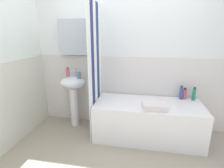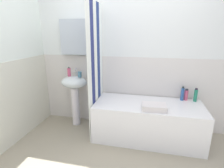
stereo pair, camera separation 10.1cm
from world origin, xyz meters
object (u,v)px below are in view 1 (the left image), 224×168
at_px(toothbrush_cup, 79,75).
at_px(towel_folded, 154,106).
at_px(body_wash_bottle, 181,93).
at_px(conditioner_bottle, 194,94).
at_px(soap_dispenser, 68,72).
at_px(shampoo_bottle, 185,94).
at_px(sink, 73,90).
at_px(bathtub, 147,120).

bearing_deg(toothbrush_cup, towel_folded, -15.70).
bearing_deg(body_wash_bottle, conditioner_bottle, -1.73).
distance_m(body_wash_bottle, towel_folded, 0.63).
bearing_deg(conditioner_bottle, towel_folded, -143.50).
xyz_separation_m(soap_dispenser, body_wash_bottle, (1.83, 0.10, -0.28)).
xyz_separation_m(toothbrush_cup, shampoo_bottle, (1.69, 0.14, -0.27)).
height_order(sink, shampoo_bottle, sink).
bearing_deg(towel_folded, conditioner_bottle, 36.50).
bearing_deg(bathtub, toothbrush_cup, 173.00).
bearing_deg(shampoo_bottle, bathtub, -153.28).
distance_m(sink, shampoo_bottle, 1.81).
xyz_separation_m(sink, bathtub, (1.25, -0.16, -0.36)).
height_order(sink, conditioner_bottle, sink).
height_order(toothbrush_cup, towel_folded, toothbrush_cup).
bearing_deg(toothbrush_cup, conditioner_bottle, 3.67).
relative_size(sink, body_wash_bottle, 3.96).
xyz_separation_m(soap_dispenser, bathtub, (1.33, -0.16, -0.66)).
height_order(body_wash_bottle, towel_folded, body_wash_bottle).
height_order(bathtub, shampoo_bottle, shampoo_bottle).
height_order(soap_dispenser, conditioner_bottle, soap_dispenser).
relative_size(toothbrush_cup, towel_folded, 0.28).
distance_m(sink, soap_dispenser, 0.31).
relative_size(sink, towel_folded, 2.71).
bearing_deg(shampoo_bottle, soap_dispenser, -176.24).
height_order(soap_dispenser, toothbrush_cup, soap_dispenser).
relative_size(toothbrush_cup, bathtub, 0.06).
distance_m(sink, toothbrush_cup, 0.30).
relative_size(sink, shampoo_bottle, 4.83).
height_order(sink, bathtub, sink).
xyz_separation_m(sink, conditioner_bottle, (1.94, 0.10, 0.02)).
height_order(sink, towel_folded, sink).
bearing_deg(bathtub, sink, 172.90).
xyz_separation_m(shampoo_bottle, towel_folded, (-0.49, -0.48, -0.05)).
xyz_separation_m(sink, toothbrush_cup, (0.11, -0.02, 0.28)).
bearing_deg(body_wash_bottle, toothbrush_cup, -175.71).
relative_size(sink, bathtub, 0.55).
relative_size(toothbrush_cup, shampoo_bottle, 0.50).
xyz_separation_m(sink, towel_folded, (1.32, -0.36, -0.04)).
height_order(shampoo_bottle, body_wash_bottle, body_wash_bottle).
bearing_deg(toothbrush_cup, shampoo_bottle, 4.87).
relative_size(conditioner_bottle, towel_folded, 0.65).
xyz_separation_m(toothbrush_cup, bathtub, (1.13, -0.14, -0.64)).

